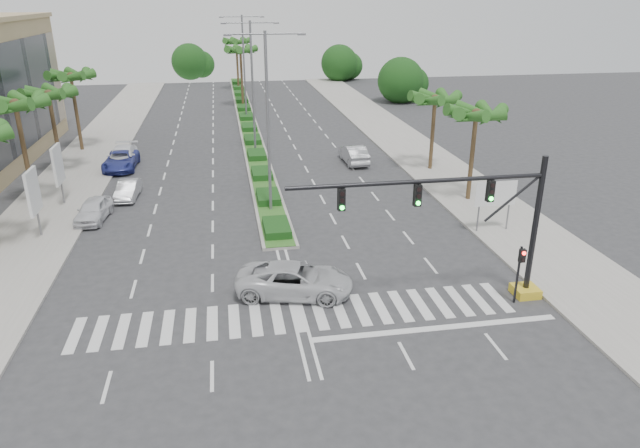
% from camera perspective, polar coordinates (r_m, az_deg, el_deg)
% --- Properties ---
extents(ground, '(160.00, 160.00, 0.00)m').
position_cam_1_polar(ground, '(27.21, -2.18, -9.11)').
color(ground, '#333335').
rests_on(ground, ground).
extents(footpath_right, '(6.00, 120.00, 0.15)m').
position_cam_1_polar(footpath_right, '(48.84, 12.51, 4.78)').
color(footpath_right, gray).
rests_on(footpath_right, ground).
extents(footpath_left, '(6.00, 120.00, 0.15)m').
position_cam_1_polar(footpath_left, '(46.95, -24.45, 2.61)').
color(footpath_left, gray).
rests_on(footpath_left, ground).
extents(median, '(2.20, 75.00, 0.20)m').
position_cam_1_polar(median, '(69.61, -7.30, 10.17)').
color(median, gray).
rests_on(median, ground).
extents(median_grass, '(1.80, 75.00, 0.04)m').
position_cam_1_polar(median_grass, '(69.58, -7.31, 10.27)').
color(median_grass, '#365C1F').
rests_on(median_grass, median).
extents(signal_gantry, '(12.60, 1.20, 7.20)m').
position_cam_1_polar(signal_gantry, '(28.22, 16.71, -1.03)').
color(signal_gantry, gold).
rests_on(signal_gantry, ground).
extents(pedestrian_signal, '(0.28, 0.36, 3.00)m').
position_cam_1_polar(pedestrian_signal, '(28.84, 19.36, -3.94)').
color(pedestrian_signal, black).
rests_on(pedestrian_signal, ground).
extents(direction_sign, '(2.70, 0.11, 3.40)m').
position_cam_1_polar(direction_sign, '(37.07, 17.15, 2.72)').
color(direction_sign, slate).
rests_on(direction_sign, ground).
extents(billboard_near, '(0.18, 2.10, 4.35)m').
position_cam_1_polar(billboard_near, '(38.59, -26.76, 2.86)').
color(billboard_near, slate).
rests_on(billboard_near, ground).
extents(billboard_far, '(0.18, 2.10, 4.35)m').
position_cam_1_polar(billboard_far, '(44.13, -24.74, 5.36)').
color(billboard_far, slate).
rests_on(billboard_far, ground).
extents(palm_left_mid, '(4.57, 4.68, 7.95)m').
position_cam_1_polar(palm_left_mid, '(43.86, -28.14, 10.27)').
color(palm_left_mid, brown).
rests_on(palm_left_mid, ground).
extents(palm_left_far, '(4.57, 4.68, 7.35)m').
position_cam_1_polar(palm_left_far, '(51.52, -25.48, 11.43)').
color(palm_left_far, brown).
rests_on(palm_left_far, ground).
extents(palm_left_end, '(4.57, 4.68, 7.75)m').
position_cam_1_polar(palm_left_end, '(59.15, -23.64, 13.20)').
color(palm_left_end, brown).
rests_on(palm_left_end, ground).
extents(palm_right_near, '(4.57, 4.68, 7.05)m').
position_cam_1_polar(palm_right_near, '(41.78, 15.34, 10.36)').
color(palm_right_near, brown).
rests_on(palm_right_near, ground).
extents(palm_right_far, '(4.57, 4.68, 6.75)m').
position_cam_1_polar(palm_right_far, '(49.08, 11.42, 11.97)').
color(palm_right_far, brown).
rests_on(palm_right_far, ground).
extents(palm_median_a, '(4.57, 4.68, 8.05)m').
position_cam_1_polar(palm_median_a, '(78.50, -7.96, 16.68)').
color(palm_median_a, brown).
rests_on(palm_median_a, ground).
extents(palm_median_b, '(4.57, 4.68, 8.05)m').
position_cam_1_polar(palm_median_b, '(93.44, -8.37, 17.46)').
color(palm_median_b, brown).
rests_on(palm_median_b, ground).
extents(streetlight_near, '(5.10, 0.25, 12.00)m').
position_cam_1_polar(streetlight_near, '(37.95, -5.25, 10.86)').
color(streetlight_near, slate).
rests_on(streetlight_near, ground).
extents(streetlight_mid, '(5.10, 0.25, 12.00)m').
position_cam_1_polar(streetlight_mid, '(53.71, -6.77, 14.03)').
color(streetlight_mid, slate).
rests_on(streetlight_mid, ground).
extents(streetlight_far, '(5.10, 0.25, 12.00)m').
position_cam_1_polar(streetlight_far, '(69.58, -7.62, 15.75)').
color(streetlight_far, slate).
rests_on(streetlight_far, ground).
extents(car_parked_a, '(2.20, 4.43, 1.45)m').
position_cam_1_polar(car_parked_a, '(40.88, -21.72, 1.32)').
color(car_parked_a, silver).
rests_on(car_parked_a, ground).
extents(car_parked_b, '(1.62, 4.02, 1.30)m').
position_cam_1_polar(car_parked_b, '(44.56, -18.66, 3.26)').
color(car_parked_b, silver).
rests_on(car_parked_b, ground).
extents(car_parked_c, '(2.67, 5.59, 1.54)m').
position_cam_1_polar(car_parked_c, '(52.44, -19.29, 6.02)').
color(car_parked_c, '#2E388F').
rests_on(car_parked_c, ground).
extents(car_parked_d, '(2.43, 5.71, 1.64)m').
position_cam_1_polar(car_parked_d, '(53.42, -19.12, 6.38)').
color(car_parked_d, white).
rests_on(car_parked_d, ground).
extents(car_crossing, '(6.28, 3.99, 1.61)m').
position_cam_1_polar(car_crossing, '(28.62, -2.53, -5.60)').
color(car_crossing, silver).
rests_on(car_crossing, ground).
extents(car_right, '(1.86, 4.99, 1.63)m').
position_cam_1_polar(car_right, '(51.51, 3.40, 7.00)').
color(car_right, '#B4B4B9').
rests_on(car_right, ground).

